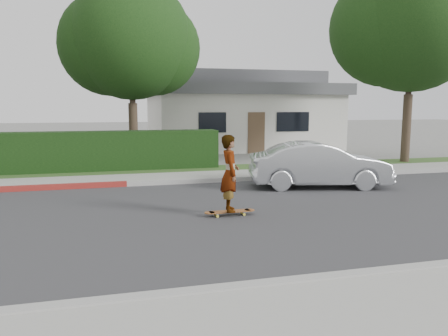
# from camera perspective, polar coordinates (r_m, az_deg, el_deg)

# --- Properties ---
(ground) EXTENTS (120.00, 120.00, 0.00)m
(ground) POSITION_cam_1_polar(r_m,az_deg,el_deg) (9.47, -17.69, -6.95)
(ground) COLOR slate
(ground) RESTS_ON ground
(road) EXTENTS (60.00, 8.00, 0.01)m
(road) POSITION_cam_1_polar(r_m,az_deg,el_deg) (9.47, -17.69, -6.92)
(road) COLOR #2D2D30
(road) RESTS_ON ground
(curb_near) EXTENTS (60.00, 0.20, 0.15)m
(curb_near) POSITION_cam_1_polar(r_m,az_deg,el_deg) (5.58, -19.89, -16.95)
(curb_near) COLOR #9E9E99
(curb_near) RESTS_ON ground
(curb_far) EXTENTS (60.00, 0.20, 0.15)m
(curb_far) POSITION_cam_1_polar(r_m,az_deg,el_deg) (13.46, -16.84, -2.20)
(curb_far) COLOR #9E9E99
(curb_far) RESTS_ON ground
(sidewalk_far) EXTENTS (60.00, 1.60, 0.12)m
(sidewalk_far) POSITION_cam_1_polar(r_m,az_deg,el_deg) (14.35, -16.71, -1.63)
(sidewalk_far) COLOR gray
(sidewalk_far) RESTS_ON ground
(planting_strip) EXTENTS (60.00, 1.60, 0.10)m
(planting_strip) POSITION_cam_1_polar(r_m,az_deg,el_deg) (15.93, -16.53, -0.73)
(planting_strip) COLOR #2D4C1E
(planting_strip) RESTS_ON ground
(hedge) EXTENTS (15.00, 1.00, 1.50)m
(hedge) POSITION_cam_1_polar(r_m,az_deg,el_deg) (16.81, -26.83, 1.59)
(hedge) COLOR black
(hedge) RESTS_ON ground
(tree_center) EXTENTS (5.66, 4.84, 7.44)m
(tree_center) POSITION_cam_1_polar(r_m,az_deg,el_deg) (18.53, -12.14, 15.67)
(tree_center) COLOR #33261C
(tree_center) RESTS_ON ground
(tree_right) EXTENTS (6.32, 5.60, 8.56)m
(tree_right) POSITION_cam_1_polar(r_m,az_deg,el_deg) (20.09, 23.01, 16.70)
(tree_right) COLOR #33261C
(tree_right) RESTS_ON ground
(house) EXTENTS (10.60, 8.60, 4.30)m
(house) POSITION_cam_1_polar(r_m,az_deg,el_deg) (26.23, 1.81, 7.41)
(house) COLOR beige
(house) RESTS_ON ground
(skateboard) EXTENTS (1.14, 0.25, 0.11)m
(skateboard) POSITION_cam_1_polar(r_m,az_deg,el_deg) (9.62, 0.76, -5.72)
(skateboard) COLOR gold
(skateboard) RESTS_ON ground
(skateboarder) EXTENTS (0.48, 0.66, 1.67)m
(skateboarder) POSITION_cam_1_polar(r_m,az_deg,el_deg) (9.45, 0.77, -0.69)
(skateboarder) COLOR white
(skateboarder) RESTS_ON skateboard
(car_silver) EXTENTS (4.29, 2.28, 1.34)m
(car_silver) POSITION_cam_1_polar(r_m,az_deg,el_deg) (13.21, 12.32, 0.39)
(car_silver) COLOR silver
(car_silver) RESTS_ON ground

